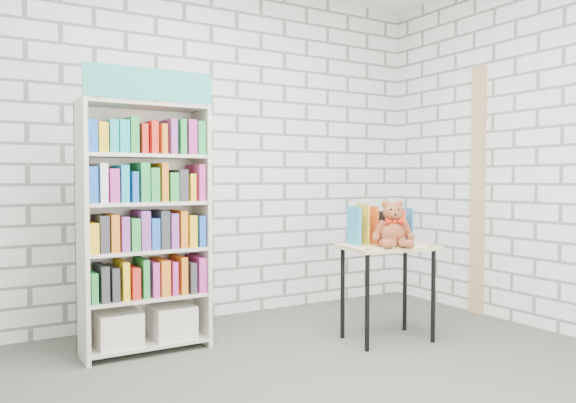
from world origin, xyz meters
TOP-DOWN VIEW (x-y plane):
  - room_shell at (0.00, 0.00)m, footprint 4.52×4.02m
  - bookshelf at (-0.53, 1.36)m, footprint 0.83×0.32m
  - display_table at (1.03, 0.73)m, footprint 0.69×0.52m
  - table_books at (1.05, 0.83)m, footprint 0.47×0.25m
  - teddy_bear at (1.00, 0.63)m, footprint 0.31×0.29m
  - door_trim at (2.23, 0.95)m, footprint 0.05×0.12m

SIDE VIEW (x-z plane):
  - display_table at x=1.03m, z-range 0.25..0.93m
  - teddy_bear at x=1.00m, z-range 0.65..0.97m
  - table_books at x=1.05m, z-range 0.68..0.95m
  - bookshelf at x=-0.53m, z-range -0.08..1.77m
  - door_trim at x=2.23m, z-range 0.00..2.10m
  - room_shell at x=0.00m, z-range 0.38..3.19m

